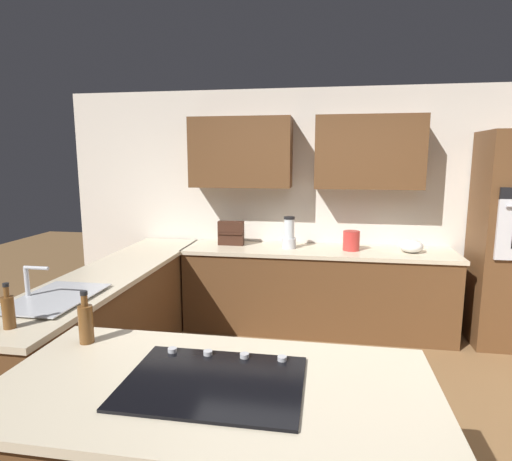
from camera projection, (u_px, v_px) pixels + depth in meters
The scene contains 15 objects.
ground_plane at pixel (323, 428), 2.95m from camera, with size 14.00×14.00×0.00m, color brown.
wall_back at pixel (322, 194), 4.70m from camera, with size 6.00×0.44×2.60m.
lower_cabinets_back at pixel (316, 292), 4.57m from camera, with size 2.80×0.60×0.86m, color brown.
countertop_back at pixel (317, 251), 4.49m from camera, with size 2.84×0.64×0.04m, color beige.
lower_cabinets_side at pixel (114, 323), 3.71m from camera, with size 0.60×2.90×0.86m, color brown.
countertop_side at pixel (111, 273), 3.63m from camera, with size 0.64×2.94×0.04m, color beige.
island_top at pixel (214, 388), 1.82m from camera, with size 1.90×0.97×0.04m, color beige.
sink_unit at pixel (54, 297), 2.88m from camera, with size 0.46×0.70×0.23m.
cooktop at pixel (214, 381), 1.82m from camera, with size 0.76×0.56×0.03m.
blender at pixel (289, 235), 4.53m from camera, with size 0.15×0.15×0.34m.
mixing_bowl at pixel (411, 246), 4.34m from camera, with size 0.24×0.24×0.13m, color white.
spice_rack at pixel (231, 233), 4.70m from camera, with size 0.28×0.11×0.27m.
kettle at pixel (351, 241), 4.43m from camera, with size 0.17×0.17×0.20m, color red.
dish_soap_bottle at pixel (8, 311), 2.39m from camera, with size 0.07×0.07×0.26m.
oil_bottle at pixel (86, 322), 2.20m from camera, with size 0.07×0.07×0.28m.
Camera 1 is at (0.02, 2.72, 1.85)m, focal length 29.82 mm.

